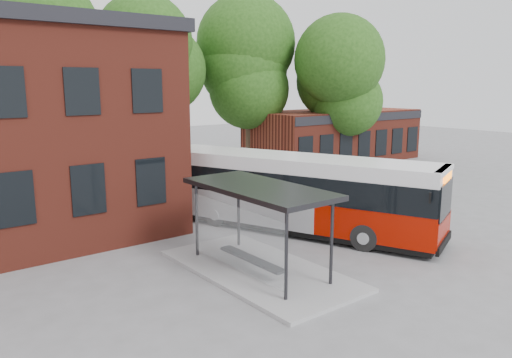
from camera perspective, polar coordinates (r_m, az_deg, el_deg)
ground at (r=20.21m, az=8.65°, el=-6.73°), size 100.00×100.00×0.00m
shop_row at (r=40.01m, az=8.94°, el=4.89°), size 14.00×6.20×4.00m
bus_shelter at (r=16.16m, az=0.33°, el=-5.74°), size 3.60×7.00×2.90m
bike_rail at (r=33.42m, az=7.14°, el=0.64°), size 5.20×0.10×0.38m
tree_0 at (r=30.25m, az=-22.78°, el=8.95°), size 7.92×7.92×11.00m
tree_1 at (r=33.72m, az=-11.57°, el=9.17°), size 7.92×7.92×10.40m
tree_2 at (r=36.58m, az=-0.87°, el=9.96°), size 7.92×7.92×11.00m
tree_3 at (r=37.00m, az=9.21°, el=8.51°), size 7.04×7.04×9.28m
city_bus at (r=20.86m, az=4.09°, el=-1.62°), size 7.04×12.43×3.14m
bicycle_1 at (r=33.14m, az=5.41°, el=1.09°), size 1.63×0.99×0.95m
bicycle_2 at (r=33.66m, az=5.92°, el=1.13°), size 1.68×1.02×0.83m
bicycle_3 at (r=32.95m, az=5.36°, el=1.08°), size 1.72×1.05×1.00m
bicycle_4 at (r=33.73m, az=7.81°, el=1.21°), size 1.92×1.30×0.95m
bicycle_6 at (r=34.72m, az=9.30°, el=1.42°), size 1.84×0.99×0.92m
bicycle_7 at (r=34.93m, az=8.40°, el=1.51°), size 1.60×0.97×0.93m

